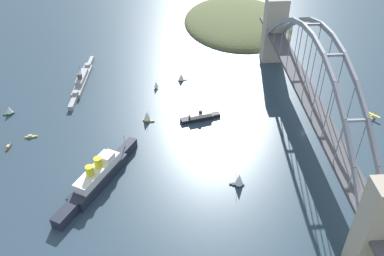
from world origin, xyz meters
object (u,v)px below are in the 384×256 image
at_px(small_boat_7, 181,77).
at_px(ocean_liner, 98,177).
at_px(seaplane_second_in_formation, 372,116).
at_px(small_boat_3, 9,147).
at_px(harbor_arch_bridge, 311,96).
at_px(small_boat_1, 156,85).
at_px(small_boat_6, 9,110).
at_px(small_boat_4, 239,179).
at_px(small_boat_2, 147,116).
at_px(small_boat_5, 31,136).
at_px(naval_cruiser, 82,80).
at_px(harbor_ferry_steamer, 200,117).

bearing_deg(small_boat_7, ocean_liner, 154.78).
distance_m(seaplane_second_in_formation, small_boat_3, 260.72).
bearing_deg(seaplane_second_in_formation, small_boat_3, 93.70).
height_order(seaplane_second_in_formation, small_boat_3, seaplane_second_in_formation).
bearing_deg(ocean_liner, seaplane_second_in_formation, -74.14).
bearing_deg(small_boat_3, harbor_arch_bridge, -89.06).
height_order(small_boat_1, small_boat_3, small_boat_1).
bearing_deg(small_boat_7, seaplane_second_in_formation, -114.71).
bearing_deg(small_boat_6, ocean_liner, -136.39).
relative_size(seaplane_second_in_formation, small_boat_4, 0.97).
distance_m(small_boat_2, small_boat_5, 82.55).
xyz_separation_m(naval_cruiser, small_boat_5, (-70.47, 25.96, -2.33)).
height_order(harbor_ferry_steamer, small_boat_1, harbor_ferry_steamer).
bearing_deg(small_boat_1, small_boat_2, 171.80).
relative_size(small_boat_2, small_boat_3, 1.22).
xyz_separation_m(harbor_arch_bridge, small_boat_7, (77.35, 83.67, -26.98)).
xyz_separation_m(harbor_ferry_steamer, small_boat_4, (-69.83, -17.96, 2.30)).
height_order(harbor_arch_bridge, small_boat_2, harbor_arch_bridge).
height_order(ocean_liner, small_boat_2, ocean_liner).
distance_m(small_boat_2, small_boat_6, 104.98).
bearing_deg(small_boat_7, harbor_ferry_steamer, -168.60).
height_order(naval_cruiser, small_boat_6, naval_cruiser).
xyz_separation_m(small_boat_2, small_boat_3, (-24.50, 93.69, -3.55)).
distance_m(small_boat_4, small_boat_6, 182.38).
relative_size(harbor_ferry_steamer, small_boat_2, 3.25).
bearing_deg(harbor_ferry_steamer, small_boat_7, 11.40).
relative_size(ocean_liner, small_boat_7, 9.04).
distance_m(ocean_liner, harbor_ferry_steamer, 92.30).
relative_size(harbor_arch_bridge, harbor_ferry_steamer, 9.24).
bearing_deg(harbor_ferry_steamer, small_boat_2, 89.55).
relative_size(small_boat_5, small_boat_6, 1.04).
relative_size(small_boat_2, small_boat_5, 1.08).
bearing_deg(small_boat_3, seaplane_second_in_formation, -86.30).
bearing_deg(small_boat_2, seaplane_second_in_formation, -92.64).
distance_m(small_boat_5, small_boat_7, 129.63).
xyz_separation_m(harbor_arch_bridge, ocean_liner, (-41.93, 139.86, -24.78)).
distance_m(small_boat_1, small_boat_4, 125.94).
bearing_deg(small_boat_3, small_boat_1, -55.17).
distance_m(harbor_arch_bridge, seaplane_second_in_formation, 63.52).
bearing_deg(small_boat_7, small_boat_6, 107.04).
height_order(small_boat_5, small_boat_7, small_boat_7).
bearing_deg(naval_cruiser, small_boat_2, -135.61).
relative_size(harbor_ferry_steamer, small_boat_3, 3.96).
bearing_deg(ocean_liner, small_boat_2, -24.32).
distance_m(naval_cruiser, small_boat_1, 62.85).
distance_m(small_boat_1, small_boat_3, 122.11).
xyz_separation_m(ocean_liner, seaplane_second_in_formation, (55.41, -195.00, -3.72)).
relative_size(harbor_arch_bridge, small_boat_7, 34.67).
bearing_deg(small_boat_2, small_boat_4, -140.88).
height_order(harbor_arch_bridge, harbor_ferry_steamer, harbor_arch_bridge).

